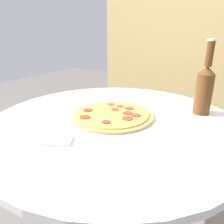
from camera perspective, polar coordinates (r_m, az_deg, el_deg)
table at (r=0.97m, az=0.46°, el=-10.20°), size 1.03×1.03×0.73m
fence_panel at (r=1.74m, az=19.29°, el=15.53°), size 1.41×0.04×1.89m
pizza at (r=0.93m, az=0.02°, el=-0.70°), size 0.35×0.35×0.02m
beer_bottle at (r=1.01m, az=23.01°, el=5.90°), size 0.07×0.07×0.31m
napkin at (r=0.76m, az=-14.45°, el=-7.15°), size 0.12×0.11×0.01m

